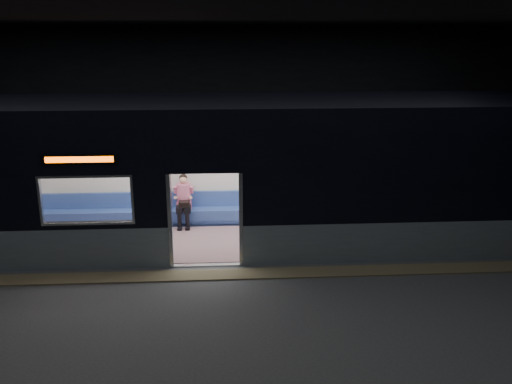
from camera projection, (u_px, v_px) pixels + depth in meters
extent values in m
cube|color=#47494C|center=(206.00, 288.00, 10.60)|extent=(24.00, 14.00, 0.01)
cube|color=black|center=(198.00, 21.00, 9.17)|extent=(24.00, 14.00, 0.04)
cube|color=black|center=(209.00, 110.00, 16.56)|extent=(24.00, 0.04, 5.00)
cube|color=#8C7F59|center=(206.00, 275.00, 11.12)|extent=(22.80, 0.50, 0.03)
cube|color=#8896A3|center=(430.00, 241.00, 11.77)|extent=(8.30, 0.12, 0.90)
cube|color=black|center=(437.00, 169.00, 11.31)|extent=(8.30, 0.12, 2.30)
cube|color=black|center=(203.00, 145.00, 10.86)|extent=(1.40, 0.12, 1.15)
cube|color=#B7BABC|center=(170.00, 221.00, 11.27)|extent=(0.08, 0.14, 2.05)
cube|color=#B7BABC|center=(241.00, 220.00, 11.36)|extent=(0.08, 0.14, 2.05)
cube|color=black|center=(79.00, 159.00, 10.70)|extent=(1.50, 0.04, 0.18)
cube|color=#F95304|center=(79.00, 159.00, 10.69)|extent=(1.34, 0.03, 0.12)
cube|color=silver|center=(208.00, 162.00, 13.91)|extent=(18.00, 0.12, 3.20)
cube|color=black|center=(205.00, 104.00, 12.05)|extent=(18.00, 3.00, 0.15)
cube|color=gray|center=(208.00, 240.00, 12.98)|extent=(17.76, 2.76, 0.04)
cube|color=silver|center=(206.00, 144.00, 12.31)|extent=(17.76, 2.76, 0.10)
cube|color=#30588B|center=(209.00, 216.00, 13.99)|extent=(11.00, 0.48, 0.41)
cube|color=#30588B|center=(209.00, 199.00, 14.05)|extent=(11.00, 0.10, 0.40)
cube|color=gray|center=(54.00, 252.00, 11.67)|extent=(4.40, 0.48, 0.41)
cube|color=gray|center=(355.00, 245.00, 12.07)|extent=(4.40, 0.48, 0.41)
cylinder|color=silver|center=(161.00, 210.00, 11.51)|extent=(0.04, 0.04, 2.26)
cylinder|color=silver|center=(170.00, 182.00, 13.67)|extent=(0.04, 0.04, 2.26)
cylinder|color=silver|center=(250.00, 208.00, 11.63)|extent=(0.04, 0.04, 2.26)
cylinder|color=silver|center=(245.00, 180.00, 13.79)|extent=(0.04, 0.04, 2.26)
cylinder|color=silver|center=(207.00, 151.00, 13.46)|extent=(11.00, 0.03, 0.03)
cube|color=black|center=(180.00, 209.00, 13.66)|extent=(0.16, 0.44, 0.15)
cube|color=black|center=(188.00, 208.00, 13.67)|extent=(0.16, 0.44, 0.15)
cylinder|color=black|center=(180.00, 221.00, 13.54)|extent=(0.10, 0.10, 0.43)
cylinder|color=black|center=(188.00, 221.00, 13.55)|extent=(0.10, 0.10, 0.43)
cube|color=#D06A8B|center=(184.00, 205.00, 13.83)|extent=(0.38, 0.21, 0.19)
cylinder|color=#D06A8B|center=(184.00, 193.00, 13.77)|extent=(0.37, 0.37, 0.49)
sphere|color=tan|center=(183.00, 180.00, 13.65)|extent=(0.20, 0.20, 0.20)
sphere|color=black|center=(183.00, 178.00, 13.67)|extent=(0.21, 0.21, 0.21)
cube|color=black|center=(184.00, 204.00, 13.56)|extent=(0.31, 0.28, 0.13)
cube|color=white|center=(400.00, 164.00, 14.16)|extent=(1.00, 0.03, 0.65)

